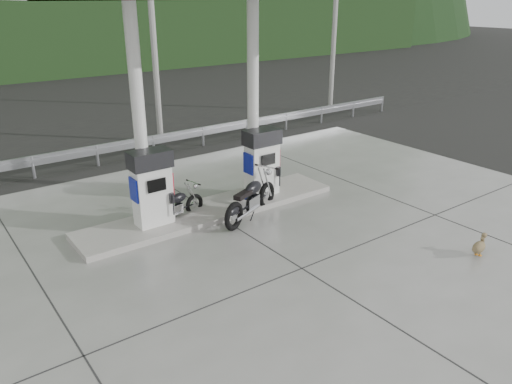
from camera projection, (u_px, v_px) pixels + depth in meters
ground at (272, 251)px, 10.99m from camera, size 160.00×160.00×0.00m
forecourt_apron at (272, 250)px, 10.98m from camera, size 18.00×14.00×0.02m
pump_island at (212, 210)px, 12.82m from camera, size 7.00×1.40×0.15m
gas_pump_left at (152, 188)px, 11.58m from camera, size 0.95×0.55×1.80m
gas_pump_right at (262, 162)px, 13.34m from camera, size 0.95×0.55×1.80m
canopy_column_left at (139, 117)px, 11.29m from camera, size 0.30×0.30×5.00m
canopy_column_right at (253, 100)px, 13.05m from camera, size 0.30×0.30×5.00m
guardrail at (125, 140)px, 16.71m from camera, size 26.00×0.16×1.42m
road at (92, 138)px, 19.59m from camera, size 60.00×7.00×0.01m
utility_pole_b at (153, 32)px, 17.73m from camera, size 0.22×0.22×8.00m
utility_pole_c at (335, 24)px, 22.68m from camera, size 0.22×0.22×8.00m
motorcycle_left at (176, 207)px, 12.23m from camera, size 1.69×0.82×0.77m
motorcycle_right at (251, 199)px, 12.37m from camera, size 2.21×1.44×1.00m
duck at (479, 247)px, 10.65m from camera, size 0.58×0.26×0.40m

